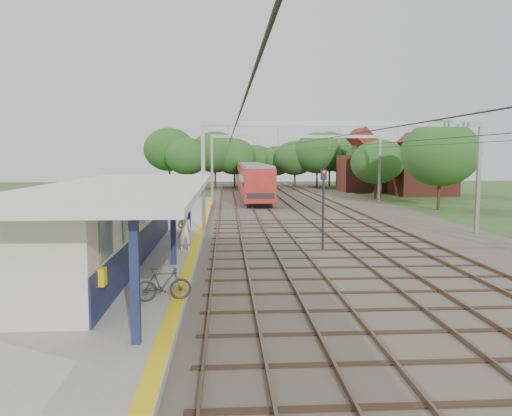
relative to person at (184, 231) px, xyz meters
name	(u,v)px	position (x,y,z in m)	size (l,w,h in m)	color
ground	(344,314)	(5.68, -9.02, -1.31)	(160.00, 160.00, 0.00)	#2D4C1E
ballast_bed	(309,209)	(9.68, 20.98, -1.26)	(18.00, 90.00, 0.10)	#473D33
platform	(160,238)	(-1.82, 4.98, -1.13)	(5.00, 52.00, 0.35)	gray
yellow_stripe	(199,234)	(0.43, 4.98, -0.95)	(0.45, 52.00, 0.01)	yellow
station_building	(107,222)	(-3.20, -2.03, 0.74)	(3.41, 18.00, 3.40)	beige
canopy	(127,187)	(-2.09, -3.02, 2.34)	(6.40, 20.00, 3.44)	#131A3E
rail_tracks	(282,208)	(7.18, 20.98, -1.13)	(11.80, 88.00, 0.15)	brown
catenary_system	(312,149)	(9.07, 16.26, 4.20)	(17.22, 88.00, 7.00)	gray
tree_band	(277,156)	(9.52, 48.10, 3.61)	(31.72, 30.88, 8.82)	#382619
house_near	(423,171)	(26.68, 36.98, 1.68)	(7.00, 6.12, 7.89)	brown
house_far	(370,168)	(21.68, 42.98, 1.93)	(8.00, 6.12, 8.66)	brown
person	(184,231)	(0.00, 0.00, 0.00)	(0.70, 0.46, 1.92)	beige
bicycle	(163,284)	(-0.01, -8.37, -0.42)	(0.50, 1.78, 1.07)	black
train	(250,177)	(5.18, 39.52, 0.87)	(2.97, 37.02, 3.90)	black
signal_post	(323,201)	(7.03, 1.26, 1.34)	(0.30, 0.26, 4.24)	black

